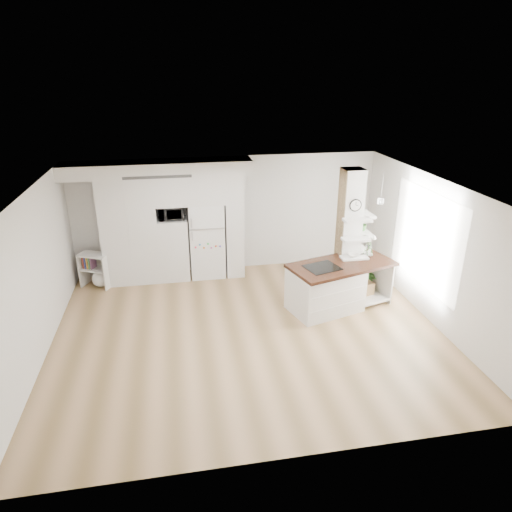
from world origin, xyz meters
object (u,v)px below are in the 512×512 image
(refrigerator, at_px, (207,239))
(bookshelf, at_px, (97,272))
(floor_plant_a, at_px, (358,276))
(kitchen_island, at_px, (330,286))

(refrigerator, bearing_deg, bookshelf, -175.41)
(bookshelf, bearing_deg, floor_plant_a, 13.98)
(kitchen_island, relative_size, floor_plant_a, 4.55)
(refrigerator, relative_size, bookshelf, 2.27)
(kitchen_island, distance_m, bookshelf, 5.09)
(refrigerator, height_order, floor_plant_a, refrigerator)
(refrigerator, distance_m, kitchen_island, 3.11)
(kitchen_island, height_order, bookshelf, kitchen_island)
(refrigerator, xyz_separation_m, kitchen_island, (2.28, -2.08, -0.39))
(refrigerator, xyz_separation_m, bookshelf, (-2.45, -0.20, -0.54))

